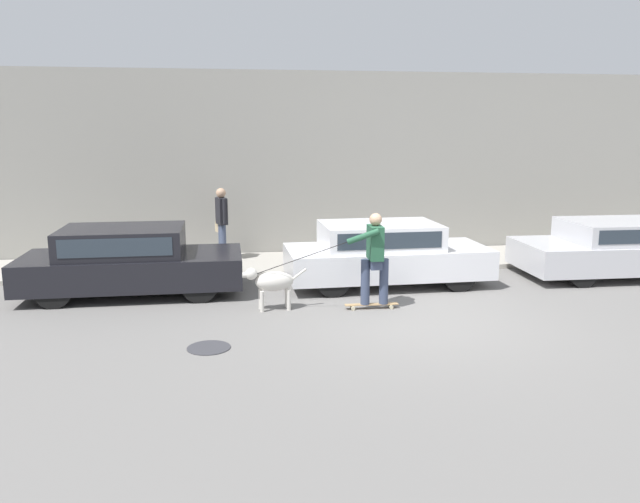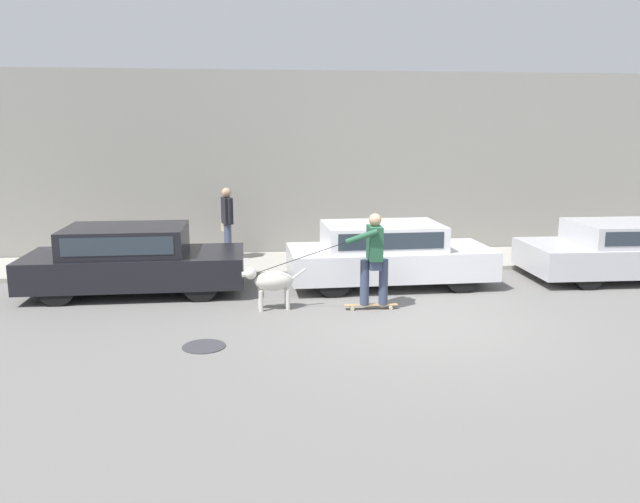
# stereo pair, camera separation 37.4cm
# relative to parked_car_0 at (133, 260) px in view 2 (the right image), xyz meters

# --- Properties ---
(ground_plane) EXTENTS (36.00, 36.00, 0.00)m
(ground_plane) POSITION_rel_parked_car_0_xyz_m (4.89, -2.50, -0.63)
(ground_plane) COLOR slate
(back_wall) EXTENTS (32.00, 0.30, 4.45)m
(back_wall) POSITION_rel_parked_car_0_xyz_m (4.89, 3.38, 1.59)
(back_wall) COLOR gray
(back_wall) RESTS_ON ground_plane
(sidewalk_curb) EXTENTS (30.00, 2.20, 0.10)m
(sidewalk_curb) POSITION_rel_parked_car_0_xyz_m (4.89, 2.11, -0.58)
(sidewalk_curb) COLOR #A39E93
(sidewalk_curb) RESTS_ON ground_plane
(parked_car_0) EXTENTS (4.07, 1.77, 1.28)m
(parked_car_0) POSITION_rel_parked_car_0_xyz_m (0.00, 0.00, 0.00)
(parked_car_0) COLOR black
(parked_car_0) RESTS_ON ground_plane
(parked_car_1) EXTENTS (4.04, 1.76, 1.25)m
(parked_car_1) POSITION_rel_parked_car_0_xyz_m (4.93, -0.00, -0.01)
(parked_car_1) COLOR black
(parked_car_1) RESTS_ON ground_plane
(parked_car_2) EXTENTS (4.59, 1.95, 1.19)m
(parked_car_2) POSITION_rel_parked_car_0_xyz_m (10.16, 0.00, -0.05)
(parked_car_2) COLOR black
(parked_car_2) RESTS_ON ground_plane
(dog) EXTENTS (1.12, 0.40, 0.76)m
(dog) POSITION_rel_parked_car_0_xyz_m (2.57, -1.44, -0.13)
(dog) COLOR beige
(dog) RESTS_ON ground_plane
(skateboarder) EXTENTS (2.55, 0.65, 1.68)m
(skateboarder) POSITION_rel_parked_car_0_xyz_m (4.32, -1.63, 0.32)
(skateboarder) COLOR beige
(skateboarder) RESTS_ON ground_plane
(pedestrian_with_bag) EXTENTS (0.31, 0.64, 1.66)m
(pedestrian_with_bag) POSITION_rel_parked_car_0_xyz_m (1.70, 2.50, 0.40)
(pedestrian_with_bag) COLOR #3D4760
(pedestrian_with_bag) RESTS_ON sidewalk_curb
(manhole_cover) EXTENTS (0.62, 0.62, 0.01)m
(manhole_cover) POSITION_rel_parked_car_0_xyz_m (1.52, -3.24, -0.63)
(manhole_cover) COLOR #38383D
(manhole_cover) RESTS_ON ground_plane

